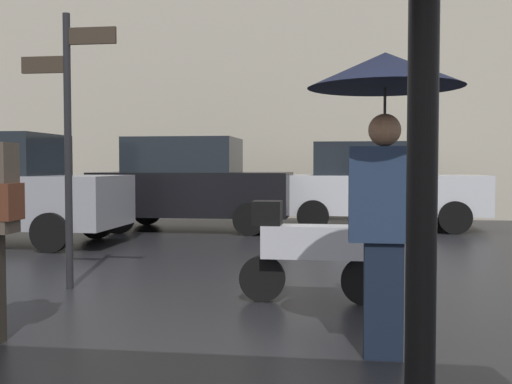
{
  "coord_description": "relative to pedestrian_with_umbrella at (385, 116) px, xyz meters",
  "views": [
    {
      "loc": [
        0.35,
        -2.47,
        1.36
      ],
      "look_at": [
        -0.56,
        4.15,
        1.07
      ],
      "focal_mm": 42.81,
      "sensor_mm": 36.0,
      "label": 1
    }
  ],
  "objects": [
    {
      "name": "street_signpost",
      "position": [
        -3.25,
        2.0,
        0.12
      ],
      "size": [
        1.08,
        0.08,
        3.01
      ],
      "color": "black",
      "rests_on": "ground"
    },
    {
      "name": "pedestrian_with_umbrella",
      "position": [
        0.0,
        0.0,
        0.0
      ],
      "size": [
        1.09,
        1.09,
        2.15
      ],
      "rotation": [
        0.0,
        0.0,
        1.61
      ],
      "color": "black",
      "rests_on": "ground"
    },
    {
      "name": "parked_car_left",
      "position": [
        -3.41,
        8.21,
        -0.73
      ],
      "size": [
        4.07,
        2.02,
        1.94
      ],
      "rotation": [
        0.0,
        0.0,
        0.0
      ],
      "color": "black",
      "rests_on": "ground"
    },
    {
      "name": "parked_scooter",
      "position": [
        -0.61,
        1.65,
        -1.15
      ],
      "size": [
        1.47,
        0.32,
        1.23
      ],
      "rotation": [
        0.0,
        0.0,
        -0.06
      ],
      "color": "black",
      "rests_on": "ground"
    },
    {
      "name": "parked_car_distant",
      "position": [
        0.5,
        9.03,
        -0.76
      ],
      "size": [
        4.32,
        2.03,
        1.85
      ],
      "rotation": [
        0.0,
        0.0,
        0.02
      ],
      "color": "silver",
      "rests_on": "ground"
    }
  ]
}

